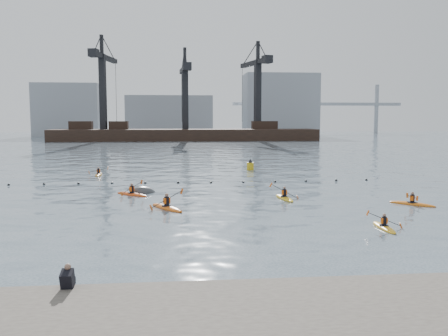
# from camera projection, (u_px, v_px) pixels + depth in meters

# --- Properties ---
(ground) EXTENTS (400.00, 400.00, 0.00)m
(ground) POSITION_uv_depth(u_px,v_px,m) (223.00, 249.00, 21.40)
(ground) COLOR #374751
(ground) RESTS_ON ground
(float_line) EXTENTS (33.24, 0.73, 0.24)m
(float_line) POSITION_uv_depth(u_px,v_px,m) (194.00, 183.00, 43.66)
(float_line) COLOR black
(float_line) RESTS_ON ground
(barge_pier) EXTENTS (72.00, 19.30, 29.50)m
(barge_pier) POSITION_uv_depth(u_px,v_px,m) (185.00, 134.00, 130.10)
(barge_pier) COLOR black
(barge_pier) RESTS_ON ground
(skyline) EXTENTS (141.00, 28.00, 22.00)m
(skyline) POSITION_uv_depth(u_px,v_px,m) (190.00, 110.00, 169.45)
(skyline) COLOR gray
(skyline) RESTS_ON ground
(kayaker_0) EXTENTS (2.53, 3.48, 1.38)m
(kayaker_0) POSITION_uv_depth(u_px,v_px,m) (167.00, 207.00, 31.08)
(kayaker_0) COLOR orange
(kayaker_0) RESTS_ON ground
(kayaker_1) EXTENTS (2.00, 2.90, 1.11)m
(kayaker_1) POSITION_uv_depth(u_px,v_px,m) (384.00, 227.00, 25.50)
(kayaker_1) COLOR #F2AC1C
(kayaker_1) RESTS_ON ground
(kayaker_2) EXTENTS (2.86, 2.67, 1.20)m
(kayaker_2) POSITION_uv_depth(u_px,v_px,m) (132.00, 194.00, 36.68)
(kayaker_2) COLOR #E24D15
(kayaker_2) RESTS_ON ground
(kayaker_3) EXTENTS (2.31, 3.35, 1.36)m
(kayaker_3) POSITION_uv_depth(u_px,v_px,m) (284.00, 197.00, 34.91)
(kayaker_3) COLOR gold
(kayaker_3) RESTS_ON ground
(kayaker_4) EXTENTS (2.68, 2.72, 1.07)m
(kayaker_4) POSITION_uv_depth(u_px,v_px,m) (412.00, 203.00, 32.49)
(kayaker_4) COLOR orange
(kayaker_4) RESTS_ON ground
(kayaker_5) EXTENTS (2.07, 3.07, 1.02)m
(kayaker_5) POSITION_uv_depth(u_px,v_px,m) (99.00, 174.00, 49.72)
(kayaker_5) COLOR #BF7C16
(kayaker_5) RESTS_ON ground
(mooring_buoy) EXTENTS (2.50, 2.19, 1.42)m
(mooring_buoy) POSITION_uv_depth(u_px,v_px,m) (144.00, 193.00, 37.81)
(mooring_buoy) COLOR #383A3D
(mooring_buoy) RESTS_ON ground
(nav_buoy) EXTENTS (0.80, 0.80, 1.45)m
(nav_buoy) POSITION_uv_depth(u_px,v_px,m) (250.00, 166.00, 54.71)
(nav_buoy) COLOR gold
(nav_buoy) RESTS_ON ground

